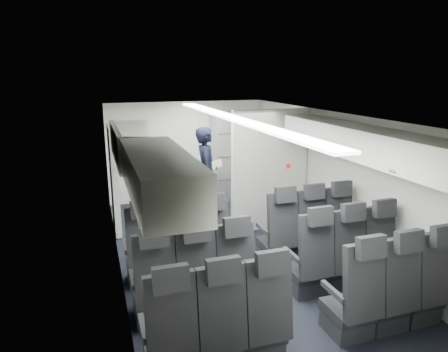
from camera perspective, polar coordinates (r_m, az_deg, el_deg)
cabin_shell at (r=5.98m, az=1.20°, el=-1.15°), size 3.41×6.01×2.16m
seat_row_front at (r=5.75m, az=2.96°, el=-9.46°), size 3.33×0.56×1.24m
seat_row_mid at (r=5.01m, az=6.79°, el=-13.38°), size 3.33×0.56×1.24m
seat_row_rear at (r=4.33m, az=12.09°, el=-18.51°), size 3.33×0.56×1.24m
overhead_bin_left_rear at (r=3.57m, az=-9.26°, el=0.10°), size 0.53×1.80×0.40m
overhead_bin_left_front_open at (r=5.29m, az=-12.74°, el=3.25°), size 0.64×1.70×0.72m
overhead_bin_right_rear at (r=4.85m, az=25.44°, el=2.67°), size 0.53×1.80×0.40m
overhead_bin_right_front at (r=6.21m, az=14.36°, el=5.94°), size 0.53×1.70×0.40m
bulkhead_partition at (r=7.07m, az=6.54°, el=0.81°), size 1.40×0.15×2.13m
galley_unit at (r=8.82m, az=1.13°, el=2.81°), size 0.85×0.52×1.90m
boarding_door at (r=7.21m, az=-15.44°, el=-0.35°), size 0.12×1.27×1.86m
flight_attendant at (r=7.66m, az=-2.53°, el=0.50°), size 0.56×0.72×1.77m
carry_on_bag at (r=5.16m, az=-12.26°, el=3.84°), size 0.51×0.43×0.26m
papers at (r=7.63m, az=-1.06°, el=1.73°), size 0.21×0.04×0.14m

